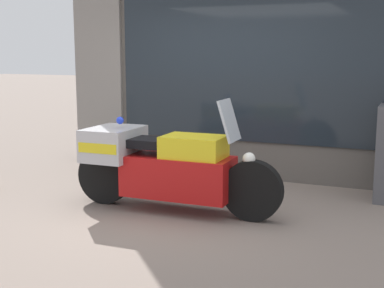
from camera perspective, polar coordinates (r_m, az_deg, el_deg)
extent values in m
plane|color=gray|center=(6.32, -1.40, -6.94)|extent=(60.00, 60.00, 0.00)
cube|color=#56514C|center=(7.92, 4.74, 11.39)|extent=(5.29, 0.40, 4.09)
cube|color=gray|center=(8.91, -9.16, 11.11)|extent=(0.84, 0.55, 4.09)
cube|color=#1E262D|center=(7.60, 7.03, 11.79)|extent=(4.22, 0.02, 3.09)
cube|color=slate|center=(7.97, 6.94, -1.46)|extent=(4.00, 0.30, 0.55)
cube|color=silver|center=(7.97, 7.38, 5.83)|extent=(4.00, 0.02, 1.50)
cube|color=beige|center=(7.82, 7.21, 11.20)|extent=(4.00, 0.30, 0.03)
cube|color=black|center=(8.37, -2.82, 11.44)|extent=(0.18, 0.04, 0.05)
cube|color=maroon|center=(8.07, 2.03, 11.50)|extent=(0.18, 0.04, 0.05)
cube|color=#B7B2A8|center=(7.82, 7.21, 11.49)|extent=(0.18, 0.04, 0.05)
cube|color=navy|center=(7.65, 12.68, 11.37)|extent=(0.18, 0.04, 0.05)
cube|color=#195623|center=(7.54, 18.35, 11.14)|extent=(0.18, 0.04, 0.05)
cube|color=#2866B7|center=(8.15, 0.63, 1.78)|extent=(0.19, 0.03, 0.27)
cube|color=red|center=(7.63, 13.52, 0.97)|extent=(0.19, 0.03, 0.27)
cylinder|color=black|center=(5.86, 6.47, -4.96)|extent=(0.67, 0.16, 0.67)
cylinder|color=black|center=(6.58, -9.29, -3.38)|extent=(0.67, 0.16, 0.67)
cube|color=#B71414|center=(6.12, -1.49, -3.45)|extent=(1.27, 0.57, 0.47)
cube|color=yellow|center=(5.98, 0.20, -0.43)|extent=(0.70, 0.50, 0.27)
cube|color=black|center=(6.17, -3.94, 0.11)|extent=(0.74, 0.42, 0.10)
cube|color=#B7B7BC|center=(6.43, -8.34, 0.07)|extent=(0.57, 0.75, 0.38)
cube|color=yellow|center=(6.43, -8.34, 0.07)|extent=(0.51, 0.76, 0.11)
cube|color=#B2BCC6|center=(5.79, 3.99, 2.53)|extent=(0.18, 0.38, 0.46)
sphere|color=white|center=(5.79, 6.10, -1.57)|extent=(0.14, 0.14, 0.14)
sphere|color=blue|center=(6.34, -7.69, 2.51)|extent=(0.09, 0.09, 0.09)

